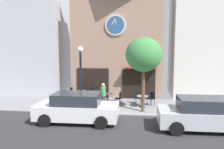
% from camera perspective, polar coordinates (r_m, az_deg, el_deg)
% --- Properties ---
extents(ground_plane, '(28.09, 10.71, 0.13)m').
position_cam_1_polar(ground_plane, '(12.90, -6.07, -11.03)').
color(ground_plane, gray).
extents(clock_building, '(7.11, 3.65, 9.90)m').
position_cam_1_polar(clock_building, '(18.59, 1.34, 10.52)').
color(clock_building, '#9E7A66').
rests_on(clock_building, ground_plane).
extents(neighbor_building_left, '(5.05, 4.34, 14.47)m').
position_cam_1_polar(neighbor_building_left, '(21.80, -18.79, 15.22)').
color(neighbor_building_left, '#B2B2BC').
rests_on(neighbor_building_left, ground_plane).
extents(neighbor_building_right, '(5.15, 3.92, 14.11)m').
position_cam_1_polar(neighbor_building_right, '(20.13, 22.46, 15.28)').
color(neighbor_building_right, silver).
rests_on(neighbor_building_right, ground_plane).
extents(street_lamp, '(0.36, 0.36, 3.99)m').
position_cam_1_polar(street_lamp, '(14.59, -7.83, -0.70)').
color(street_lamp, black).
rests_on(street_lamp, ground_plane).
extents(street_tree, '(2.19, 1.97, 4.54)m').
position_cam_1_polar(street_tree, '(13.75, 7.94, 4.88)').
color(street_tree, brown).
rests_on(street_tree, ground_plane).
extents(cafe_table_leftmost, '(0.78, 0.78, 0.75)m').
position_cam_1_polar(cafe_table_leftmost, '(17.00, -7.62, -4.65)').
color(cafe_table_leftmost, black).
rests_on(cafe_table_leftmost, ground_plane).
extents(cafe_table_near_door, '(0.72, 0.72, 0.77)m').
position_cam_1_polar(cafe_table_near_door, '(15.68, -1.07, -5.59)').
color(cafe_table_near_door, black).
rests_on(cafe_table_near_door, ground_plane).
extents(cafe_table_center_left, '(0.76, 0.76, 0.74)m').
position_cam_1_polar(cafe_table_center_left, '(15.21, 7.60, -6.07)').
color(cafe_table_center_left, black).
rests_on(cafe_table_center_left, ground_plane).
extents(cafe_chair_outer, '(0.44, 0.44, 0.90)m').
position_cam_1_polar(cafe_chair_outer, '(17.79, -7.16, -4.21)').
color(cafe_chair_outer, black).
rests_on(cafe_chair_outer, ground_plane).
extents(cafe_chair_near_tree, '(0.56, 0.56, 0.90)m').
position_cam_1_polar(cafe_chair_near_tree, '(15.82, 9.91, -5.66)').
color(cafe_chair_near_tree, black).
rests_on(cafe_chair_near_tree, ground_plane).
extents(cafe_chair_corner, '(0.49, 0.49, 0.90)m').
position_cam_1_polar(cafe_chair_corner, '(16.16, -7.54, -5.35)').
color(cafe_chair_corner, black).
rests_on(cafe_chair_corner, ground_plane).
extents(cafe_chair_by_entrance, '(0.56, 0.56, 0.90)m').
position_cam_1_polar(cafe_chair_by_entrance, '(17.41, -5.24, -4.43)').
color(cafe_chair_by_entrance, black).
rests_on(cafe_chair_by_entrance, ground_plane).
extents(cafe_chair_curbside, '(0.49, 0.49, 0.90)m').
position_cam_1_polar(cafe_chair_curbside, '(15.95, 6.46, -5.49)').
color(cafe_chair_curbside, black).
rests_on(cafe_chair_curbside, ground_plane).
extents(cafe_chair_under_awning, '(0.47, 0.47, 0.90)m').
position_cam_1_polar(cafe_chair_under_awning, '(17.53, -9.89, -4.42)').
color(cafe_chair_under_awning, black).
rests_on(cafe_chair_under_awning, ground_plane).
extents(cafe_chair_near_lamp, '(0.49, 0.49, 0.90)m').
position_cam_1_polar(cafe_chair_near_lamp, '(15.55, 1.78, -5.78)').
color(cafe_chair_near_lamp, black).
rests_on(cafe_chair_near_lamp, ground_plane).
extents(pedestrian_green, '(0.45, 0.45, 1.67)m').
position_cam_1_polar(pedestrian_green, '(14.53, -2.20, -5.33)').
color(pedestrian_green, '#2D2D38').
rests_on(pedestrian_green, ground_plane).
extents(parked_car_white, '(4.33, 2.08, 1.55)m').
position_cam_1_polar(parked_car_white, '(12.24, -8.71, -8.24)').
color(parked_car_white, white).
rests_on(parked_car_white, ground_plane).
extents(parked_car_silver, '(4.34, 2.11, 1.55)m').
position_cam_1_polar(parked_car_silver, '(11.85, 22.06, -9.19)').
color(parked_car_silver, '#B7BABF').
rests_on(parked_car_silver, ground_plane).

